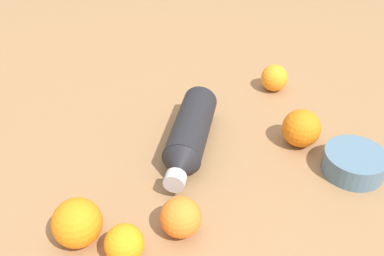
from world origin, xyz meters
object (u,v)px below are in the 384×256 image
object	(u,v)px
water_bottle	(190,135)
orange_3	(274,78)
ceramic_bowl	(354,163)
orange_2	(301,128)
orange_0	(181,217)
orange_4	(77,223)
orange_1	(124,244)

from	to	relation	value
water_bottle	orange_3	distance (m)	0.32
water_bottle	ceramic_bowl	bearing A→B (deg)	89.23
water_bottle	orange_2	bearing A→B (deg)	106.10
ceramic_bowl	orange_0	bearing A→B (deg)	178.85
orange_3	orange_4	distance (m)	0.62
orange_1	ceramic_bowl	world-z (taller)	orange_1
orange_4	water_bottle	bearing A→B (deg)	27.22
orange_0	orange_1	bearing A→B (deg)	-174.98
orange_2	orange_3	world-z (taller)	orange_2
orange_3	water_bottle	bearing A→B (deg)	-156.58
water_bottle	orange_3	xyz separation A→B (m)	(0.30, 0.13, -0.00)
orange_4	orange_0	bearing A→B (deg)	-19.29
orange_0	ceramic_bowl	world-z (taller)	orange_0
water_bottle	orange_1	xyz separation A→B (m)	(-0.20, -0.20, -0.01)
orange_1	orange_0	bearing A→B (deg)	5.02
orange_3	orange_0	bearing A→B (deg)	-141.47
orange_4	ceramic_bowl	xyz separation A→B (m)	(0.52, -0.06, -0.02)
orange_2	orange_3	bearing A→B (deg)	70.38
water_bottle	orange_0	world-z (taller)	water_bottle
orange_0	orange_3	bearing A→B (deg)	38.53
orange_1	orange_2	xyz separation A→B (m)	(0.43, 0.12, 0.01)
water_bottle	orange_3	size ratio (longest dim) A/B	3.83
orange_0	orange_2	size ratio (longest dim) A/B	0.87
water_bottle	orange_2	world-z (taller)	orange_2
orange_0	ceramic_bowl	distance (m)	0.37
orange_1	orange_4	size ratio (longest dim) A/B	0.77
water_bottle	orange_4	xyz separation A→B (m)	(-0.26, -0.13, 0.00)
orange_2	orange_3	size ratio (longest dim) A/B	1.20
orange_3	ceramic_bowl	distance (m)	0.33
orange_3	orange_4	xyz separation A→B (m)	(-0.56, -0.26, 0.01)
orange_4	ceramic_bowl	distance (m)	0.53
water_bottle	orange_0	xyz separation A→B (m)	(-0.10, -0.19, -0.00)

